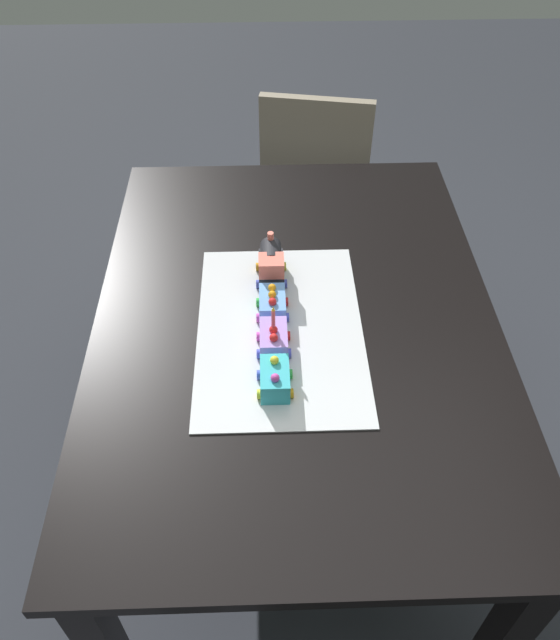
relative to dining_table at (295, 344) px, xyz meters
name	(u,v)px	position (x,y,z in m)	size (l,w,h in m)	color
ground_plane	(292,473)	(0.00, 0.00, -0.63)	(8.00, 8.00, 0.00)	#2D3038
dining_table	(295,344)	(0.00, 0.00, 0.00)	(1.40, 1.00, 0.74)	black
chair	(316,178)	(-1.03, 0.14, -0.16)	(0.47, 0.47, 0.86)	gray
cake_board	(280,329)	(0.05, -0.04, 0.11)	(0.60, 0.40, 0.00)	silver
cake_locomotive	(271,265)	(-0.13, -0.06, 0.16)	(0.14, 0.08, 0.12)	#232328
cake_car_flatbed_sky_blue	(272,304)	(-0.01, -0.06, 0.14)	(0.10, 0.08, 0.07)	#669EEA
cake_car_caboose_lavender	(274,340)	(0.11, -0.06, 0.14)	(0.10, 0.08, 0.07)	#AD84E0
cake_car_tanker_turquoise	(275,379)	(0.23, -0.06, 0.14)	(0.10, 0.08, 0.07)	#38B7C6
birthday_candle	(273,317)	(0.11, -0.06, 0.21)	(0.01, 0.01, 0.06)	#F24C59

